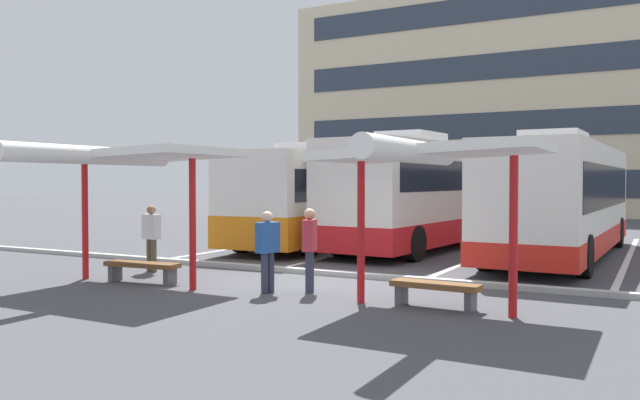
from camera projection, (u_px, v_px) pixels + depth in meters
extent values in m
plane|color=#47474C|center=(314.00, 284.00, 13.81)|extent=(160.00, 160.00, 0.00)
cube|color=beige|center=(557.00, 107.00, 45.14)|extent=(34.57, 13.22, 14.91)
cube|color=#2D3847|center=(541.00, 184.00, 39.45)|extent=(31.80, 0.08, 1.64)
cube|color=#2D3847|center=(541.00, 123.00, 39.34)|extent=(31.80, 0.08, 1.64)
cube|color=#2D3847|center=(542.00, 62.00, 39.23)|extent=(31.80, 0.08, 1.64)
cube|color=#2D3847|center=(543.00, 1.00, 39.12)|extent=(31.80, 0.08, 1.64)
cube|color=silver|center=(326.00, 196.00, 22.71)|extent=(3.22, 11.01, 2.83)
cube|color=orange|center=(326.00, 222.00, 22.74)|extent=(3.26, 11.05, 0.94)
cube|color=black|center=(326.00, 185.00, 22.70)|extent=(3.19, 10.15, 0.93)
cube|color=black|center=(377.00, 185.00, 27.62)|extent=(2.23, 0.22, 1.70)
cube|color=silver|center=(310.00, 149.00, 21.43)|extent=(1.66, 2.29, 0.36)
cylinder|color=black|center=(338.00, 222.00, 26.72)|extent=(0.36, 1.02, 1.00)
cylinder|color=black|center=(391.00, 224.00, 25.75)|extent=(0.36, 1.02, 1.00)
cylinder|color=black|center=(241.00, 237.00, 19.74)|extent=(0.36, 1.02, 1.00)
cylinder|color=black|center=(310.00, 239.00, 18.77)|extent=(0.36, 1.02, 1.00)
cube|color=silver|center=(428.00, 193.00, 21.36)|extent=(3.39, 10.94, 3.10)
cube|color=red|center=(428.00, 228.00, 21.39)|extent=(3.43, 10.99, 0.73)
cube|color=black|center=(428.00, 176.00, 21.34)|extent=(3.36, 10.09, 0.91)
cube|color=black|center=(480.00, 181.00, 25.87)|extent=(2.28, 0.25, 1.86)
cube|color=silver|center=(412.00, 138.00, 20.17)|extent=(1.72, 2.31, 0.36)
cylinder|color=black|center=(437.00, 224.00, 25.24)|extent=(0.37, 1.02, 1.00)
cylinder|color=black|center=(498.00, 227.00, 23.96)|extent=(0.37, 1.02, 1.00)
cylinder|color=black|center=(339.00, 239.00, 18.84)|extent=(0.37, 1.02, 1.00)
cylinder|color=black|center=(415.00, 243.00, 17.56)|extent=(0.37, 1.02, 1.00)
cube|color=silver|center=(562.00, 198.00, 18.51)|extent=(2.85, 11.03, 2.91)
cube|color=red|center=(562.00, 238.00, 18.54)|extent=(2.89, 11.07, 0.58)
cube|color=black|center=(562.00, 186.00, 18.50)|extent=(2.85, 10.16, 1.15)
cube|color=black|center=(588.00, 185.00, 23.21)|extent=(2.18, 0.15, 1.75)
cube|color=silver|center=(554.00, 138.00, 17.27)|extent=(1.56, 2.25, 0.36)
cylinder|color=black|center=(547.00, 230.00, 22.47)|extent=(0.33, 1.01, 1.00)
cylinder|color=black|center=(618.00, 232.00, 21.33)|extent=(0.33, 1.01, 1.00)
cylinder|color=black|center=(486.00, 251.00, 15.76)|extent=(0.33, 1.01, 1.00)
cylinder|color=black|center=(585.00, 256.00, 14.62)|extent=(0.33, 1.01, 1.00)
cube|color=white|center=(282.00, 241.00, 23.66)|extent=(0.16, 14.00, 0.01)
cube|color=white|center=(378.00, 246.00, 21.84)|extent=(0.16, 14.00, 0.01)
cube|color=white|center=(492.00, 252.00, 20.03)|extent=(0.16, 14.00, 0.01)
cube|color=white|center=(628.00, 259.00, 18.22)|extent=(0.16, 14.00, 0.01)
cylinder|color=red|center=(85.00, 220.00, 14.42)|extent=(0.14, 0.14, 2.67)
cylinder|color=red|center=(193.00, 224.00, 12.97)|extent=(0.14, 0.14, 2.67)
cube|color=white|center=(135.00, 156.00, 13.66)|extent=(4.08, 2.68, 0.29)
cylinder|color=white|center=(92.00, 155.00, 12.61)|extent=(0.36, 4.08, 0.36)
cube|color=brown|center=(142.00, 265.00, 13.88)|extent=(1.79, 0.59, 0.10)
cube|color=#4C4C51|center=(115.00, 273.00, 14.16)|extent=(0.15, 0.35, 0.35)
cube|color=#4C4C51|center=(170.00, 277.00, 13.61)|extent=(0.15, 0.35, 0.35)
cylinder|color=red|center=(361.00, 231.00, 11.60)|extent=(0.14, 0.14, 2.62)
cylinder|color=red|center=(513.00, 237.00, 10.33)|extent=(0.14, 0.14, 2.62)
cube|color=white|center=(433.00, 152.00, 10.92)|extent=(3.70, 2.53, 0.31)
cylinder|color=white|center=(411.00, 151.00, 9.94)|extent=(0.36, 3.70, 0.36)
cube|color=brown|center=(435.00, 285.00, 11.12)|extent=(1.59, 0.50, 0.10)
cube|color=#4C4C51|center=(402.00, 295.00, 11.46)|extent=(0.14, 0.34, 0.35)
cube|color=#4C4C51|center=(471.00, 302.00, 10.80)|extent=(0.14, 0.34, 0.35)
cube|color=#ADADA8|center=(339.00, 274.00, 14.86)|extent=(44.00, 0.24, 0.12)
cylinder|color=#33384C|center=(309.00, 272.00, 12.63)|extent=(0.14, 0.14, 0.83)
cylinder|color=#33384C|center=(310.00, 271.00, 12.80)|extent=(0.14, 0.14, 0.83)
cube|color=#BF333F|center=(310.00, 235.00, 12.69)|extent=(0.36, 0.53, 0.62)
sphere|color=tan|center=(310.00, 214.00, 12.68)|extent=(0.22, 0.22, 0.22)
cylinder|color=brown|center=(154.00, 256.00, 15.53)|extent=(0.14, 0.14, 0.80)
cylinder|color=brown|center=(149.00, 255.00, 15.62)|extent=(0.14, 0.14, 0.80)
cube|color=silver|center=(151.00, 227.00, 15.55)|extent=(0.50, 0.29, 0.60)
sphere|color=#936B4C|center=(151.00, 210.00, 15.54)|extent=(0.22, 0.22, 0.22)
cylinder|color=#33384C|center=(265.00, 273.00, 12.56)|extent=(0.14, 0.14, 0.80)
cylinder|color=#33384C|center=(271.00, 272.00, 12.68)|extent=(0.14, 0.14, 0.80)
cube|color=#2659A5|center=(268.00, 237.00, 12.60)|extent=(0.34, 0.51, 0.60)
sphere|color=beige|center=(267.00, 217.00, 12.59)|extent=(0.22, 0.22, 0.22)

